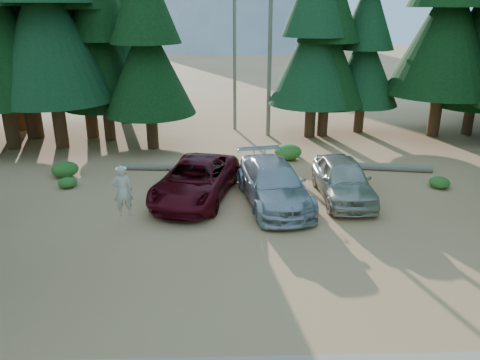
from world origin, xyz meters
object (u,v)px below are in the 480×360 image
Objects in this scene: red_pickup at (196,180)px; silver_minivan_center at (274,184)px; log_mid at (246,167)px; silver_minivan_right at (343,179)px; log_right at (376,167)px; log_left at (163,168)px; frisbee_player at (123,191)px.

silver_minivan_center reaches higher than red_pickup.
silver_minivan_center is 4.17m from log_mid.
silver_minivan_right is 4.25m from log_right.
log_mid is (-3.80, 3.59, -0.68)m from silver_minivan_right.
silver_minivan_center reaches higher than log_mid.
log_left is (-7.81, 3.63, -0.68)m from silver_minivan_right.
log_right is at bearing 11.70° from log_mid.
red_pickup is 6.02m from silver_minivan_right.
frisbee_player is 7.65m from log_mid.
silver_minivan_center is 1.16× the size of silver_minivan_right.
silver_minivan_center is 1.57× the size of log_mid.
log_mid is (4.61, 5.98, -1.21)m from frisbee_player.
silver_minivan_center is at bearing -134.56° from log_right.
log_right is (10.28, -0.24, 0.02)m from log_left.
silver_minivan_right is at bearing -0.71° from silver_minivan_center.
silver_minivan_center is 1.39× the size of log_left.
log_mid is (2.22, 3.41, -0.65)m from red_pickup.
log_left is at bearing 131.04° from red_pickup.
red_pickup reaches higher than log_left.
red_pickup is 3.19m from silver_minivan_center.
log_mid is at bearing -171.85° from log_right.
silver_minivan_center is (3.13, -0.60, 0.02)m from red_pickup.
red_pickup is 1.41× the size of log_left.
log_right reaches higher than log_mid.
frisbee_player is at bearing -142.03° from log_right.
log_left is 10.28m from log_right.
silver_minivan_right reaches higher than log_mid.
red_pickup reaches higher than log_mid.
log_left is at bearing -167.04° from log_mid.
silver_minivan_center is 5.89m from frisbee_player.
silver_minivan_center is 6.41m from log_left.
silver_minivan_center is at bearing -173.74° from frisbee_player.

